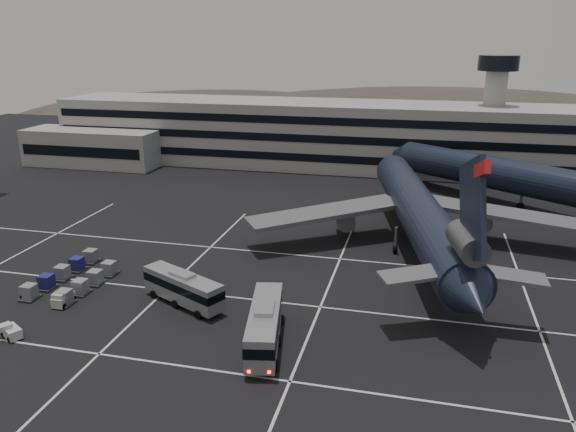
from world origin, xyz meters
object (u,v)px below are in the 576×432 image
object	(u,v)px
bus_near	(265,324)
tug_a	(63,299)
trijet_main	(420,213)
uld_cluster	(73,277)
bus_far	(183,287)

from	to	relation	value
bus_near	tug_a	size ratio (longest dim) A/B	4.72
trijet_main	uld_cluster	distance (m)	44.35
tug_a	bus_far	bearing A→B (deg)	13.36
bus_near	tug_a	distance (m)	23.70
bus_far	tug_a	bearing A→B (deg)	131.23
bus_far	tug_a	xyz separation A→B (m)	(-12.61, -3.33, -1.33)
bus_near	uld_cluster	xyz separation A→B (m)	(-25.62, 7.93, -1.44)
trijet_main	bus_near	size ratio (longest dim) A/B	4.75
tug_a	uld_cluster	distance (m)	5.63
bus_near	tug_a	bearing A→B (deg)	162.34
bus_far	uld_cluster	world-z (taller)	bus_far
bus_near	bus_far	distance (m)	12.46
trijet_main	tug_a	bearing A→B (deg)	-156.57
trijet_main	uld_cluster	size ratio (longest dim) A/B	4.27
trijet_main	bus_far	bearing A→B (deg)	-148.67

